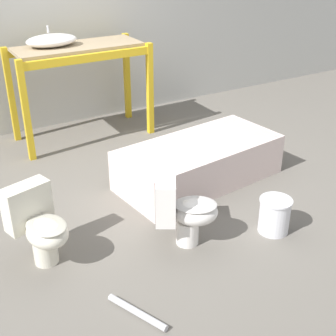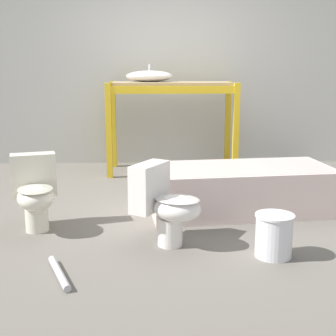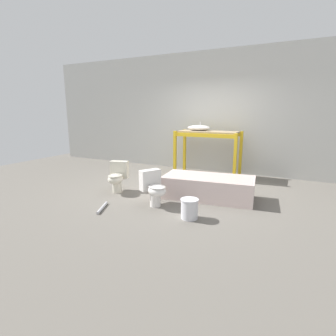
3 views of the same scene
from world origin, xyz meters
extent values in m
plane|color=#666059|center=(0.00, 0.00, 0.00)|extent=(12.00, 12.00, 0.00)
cube|color=#ADADA8|center=(0.00, 1.95, 1.60)|extent=(10.80, 0.08, 3.20)
cube|color=gold|center=(-0.72, 1.02, 0.57)|extent=(0.07, 0.07, 1.15)
cube|color=gold|center=(0.83, 1.02, 0.57)|extent=(0.07, 0.07, 1.15)
cube|color=gold|center=(-0.72, 1.67, 0.57)|extent=(0.07, 0.07, 1.15)
cube|color=gold|center=(0.83, 1.67, 0.57)|extent=(0.07, 0.07, 1.15)
cube|color=gold|center=(0.06, 1.02, 1.07)|extent=(1.55, 0.06, 0.09)
cube|color=gold|center=(0.06, 1.67, 1.07)|extent=(1.55, 0.06, 0.09)
cube|color=#998466|center=(0.06, 1.34, 1.13)|extent=(1.48, 0.58, 0.04)
ellipsoid|color=white|center=(-0.22, 1.42, 1.22)|extent=(0.59, 0.36, 0.14)
cylinder|color=silver|center=(-0.22, 1.52, 1.33)|extent=(0.02, 0.02, 0.08)
cube|color=silver|center=(0.64, -0.37, 0.21)|extent=(1.77, 0.97, 0.42)
cube|color=beige|center=(0.64, -0.37, 0.34)|extent=(1.68, 0.88, 0.17)
cylinder|color=silver|center=(-1.15, -0.88, 0.11)|extent=(0.19, 0.19, 0.22)
ellipsoid|color=silver|center=(-1.13, -0.94, 0.30)|extent=(0.39, 0.44, 0.20)
ellipsoid|color=#B3AF9F|center=(-1.13, -0.94, 0.38)|extent=(0.37, 0.42, 0.03)
cube|color=silver|center=(-1.20, -0.70, 0.44)|extent=(0.40, 0.25, 0.37)
cylinder|color=white|center=(-0.05, -1.23, 0.11)|extent=(0.19, 0.19, 0.22)
ellipsoid|color=white|center=(0.00, -1.26, 0.30)|extent=(0.47, 0.44, 0.20)
ellipsoid|color=beige|center=(0.00, -1.26, 0.38)|extent=(0.45, 0.42, 0.03)
cube|color=white|center=(-0.21, -1.14, 0.44)|extent=(0.32, 0.40, 0.37)
cylinder|color=silver|center=(0.69, -1.47, 0.16)|extent=(0.26, 0.26, 0.32)
cylinder|color=silver|center=(0.69, -1.47, 0.31)|extent=(0.28, 0.28, 0.02)
cylinder|color=#B7B7BC|center=(-0.80, -1.76, 0.02)|extent=(0.24, 0.48, 0.05)
camera|label=1|loc=(-1.83, -3.93, 2.37)|focal=50.00mm
camera|label=2|loc=(-0.17, -4.62, 1.35)|focal=50.00mm
camera|label=3|loc=(2.09, -5.06, 1.64)|focal=28.00mm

